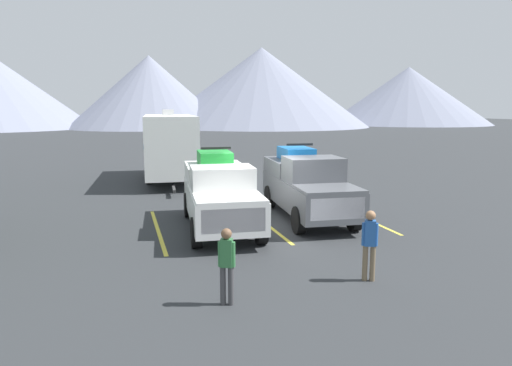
{
  "coord_description": "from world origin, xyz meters",
  "views": [
    {
      "loc": [
        -4.58,
        -14.26,
        3.86
      ],
      "look_at": [
        0.0,
        1.33,
        1.2
      ],
      "focal_mm": 32.48,
      "sensor_mm": 36.0,
      "label": 1
    }
  ],
  "objects_px": {
    "pickup_truck_b": "(306,184)",
    "camper_trailer_a": "(170,143)",
    "person_b": "(370,241)",
    "person_a": "(227,261)",
    "pickup_truck_a": "(219,192)"
  },
  "relations": [
    {
      "from": "pickup_truck_a",
      "to": "person_b",
      "type": "relative_size",
      "value": 3.53
    },
    {
      "from": "pickup_truck_b",
      "to": "pickup_truck_a",
      "type": "bearing_deg",
      "value": -169.73
    },
    {
      "from": "person_a",
      "to": "pickup_truck_a",
      "type": "bearing_deg",
      "value": 79.39
    },
    {
      "from": "pickup_truck_b",
      "to": "camper_trailer_a",
      "type": "bearing_deg",
      "value": 111.24
    },
    {
      "from": "pickup_truck_b",
      "to": "person_a",
      "type": "distance_m",
      "value": 7.87
    },
    {
      "from": "person_b",
      "to": "person_a",
      "type": "bearing_deg",
      "value": -173.84
    },
    {
      "from": "camper_trailer_a",
      "to": "person_a",
      "type": "distance_m",
      "value": 16.26
    },
    {
      "from": "pickup_truck_a",
      "to": "person_b",
      "type": "height_order",
      "value": "pickup_truck_a"
    },
    {
      "from": "pickup_truck_a",
      "to": "camper_trailer_a",
      "type": "relative_size",
      "value": 0.62
    },
    {
      "from": "pickup_truck_a",
      "to": "person_a",
      "type": "bearing_deg",
      "value": -100.61
    },
    {
      "from": "pickup_truck_a",
      "to": "pickup_truck_b",
      "type": "xyz_separation_m",
      "value": [
        3.26,
        0.59,
        0.02
      ]
    },
    {
      "from": "camper_trailer_a",
      "to": "person_b",
      "type": "xyz_separation_m",
      "value": [
        2.73,
        -15.85,
        -1.05
      ]
    },
    {
      "from": "person_a",
      "to": "person_b",
      "type": "distance_m",
      "value": 3.36
    },
    {
      "from": "camper_trailer_a",
      "to": "pickup_truck_a",
      "type": "bearing_deg",
      "value": -87.18
    },
    {
      "from": "pickup_truck_a",
      "to": "person_a",
      "type": "relative_size",
      "value": 3.66
    }
  ]
}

